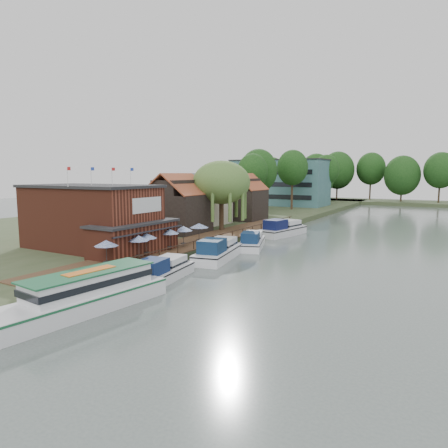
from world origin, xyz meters
The scene contains 28 objects.
ground centered at (0.00, 0.00, 0.00)m, with size 260.00×260.00×0.00m, color #4C5853.
land_bank centered at (-30.00, 35.00, 0.50)m, with size 50.00×140.00×1.00m, color #384728.
quay_deck centered at (-8.00, 10.00, 1.05)m, with size 6.00×50.00×0.10m, color #47301E.
quay_rail centered at (-5.30, 10.50, 1.50)m, with size 0.20×49.00×1.00m, color black, non-canonical shape.
pub centered at (-14.00, -1.00, 4.65)m, with size 20.00×11.00×7.30m, color maroon, non-canonical shape.
hotel_block centered at (-22.00, 70.00, 7.15)m, with size 25.40×12.40×12.30m, color #38666B, non-canonical shape.
cottage_a centered at (-15.00, 14.00, 5.25)m, with size 8.60×7.60×8.50m, color black, non-canonical shape.
cottage_b centered at (-18.00, 24.00, 5.25)m, with size 9.60×8.60×8.50m, color beige, non-canonical shape.
cottage_c centered at (-14.00, 33.00, 5.25)m, with size 7.60×7.60×8.50m, color black, non-canonical shape.
willow centered at (-10.50, 19.00, 6.21)m, with size 8.60×8.60×10.43m, color #476B2D, non-canonical shape.
umbrella_0 centered at (-7.59, -6.76, 2.29)m, with size 2.24×2.24×2.38m, color navy, non-canonical shape.
umbrella_1 centered at (-6.95, -3.12, 2.29)m, with size 2.10×2.10×2.38m, color #1A3F94, non-canonical shape.
umbrella_2 centered at (-7.31, -1.58, 2.29)m, with size 2.21×2.21×2.38m, color navy, non-canonical shape.
umbrella_3 centered at (-7.18, 2.14, 2.29)m, with size 2.04×2.04×2.38m, color navy, non-canonical shape.
umbrella_4 centered at (-7.21, 4.71, 2.29)m, with size 2.17×2.17×2.38m, color #1A3F93, non-canonical shape.
umbrella_5 centered at (-7.15, 7.87, 2.29)m, with size 2.38×2.38×2.38m, color navy, non-canonical shape.
cruiser_0 centered at (-2.53, -5.02, 1.12)m, with size 3.00×9.30×2.23m, color silver, non-canonical shape.
cruiser_1 centered at (-2.69, 5.00, 1.28)m, with size 3.38×10.46×2.56m, color white, non-canonical shape.
cruiser_2 centered at (-2.51, 13.16, 1.14)m, with size 3.06×9.47×2.28m, color white, non-canonical shape.
cruiser_3 centered at (-2.96, 24.89, 1.32)m, with size 3.48×10.75×2.64m, color silver, non-canonical shape.
tour_boat centered at (-2.16, -14.17, 1.41)m, with size 3.65×12.91×2.81m, color silver, non-canonical shape.
swan centered at (-3.87, -9.41, 0.22)m, with size 0.44×0.44×0.44m, color white.
bank_tree_0 centered at (-16.95, 42.74, 7.32)m, with size 6.39×6.39×12.64m, color #143811, non-canonical shape.
bank_tree_1 centered at (-18.35, 48.52, 7.96)m, with size 8.40×8.40×13.92m, color #143811, non-canonical shape.
bank_tree_2 centered at (-13.88, 57.80, 8.04)m, with size 7.27×7.27×14.07m, color #143811, non-canonical shape.
bank_tree_3 centered at (-11.13, 76.50, 7.82)m, with size 7.04×7.04×13.63m, color #143811, non-canonical shape.
bank_tree_4 centered at (-15.56, 85.51, 6.60)m, with size 8.17×8.17×11.20m, color #143811, non-canonical shape.
bank_tree_5 centered at (-17.80, 95.40, 7.08)m, with size 6.29×6.29×12.16m, color #143811, non-canonical shape.
Camera 1 is at (19.75, -32.43, 9.52)m, focal length 32.00 mm.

